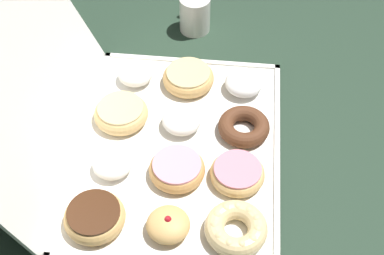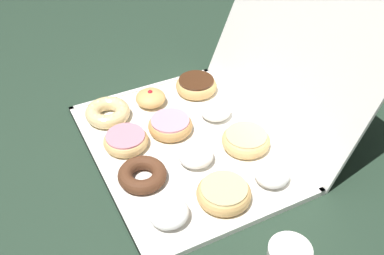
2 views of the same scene
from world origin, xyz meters
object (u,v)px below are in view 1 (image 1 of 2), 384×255
powdered_filled_donut_11 (135,73)px  powdered_filled_donut_9 (112,163)px  donut_box (178,150)px  cruller_donut_0 (236,228)px  pink_frosted_donut_1 (237,173)px  pink_frosted_donut_5 (177,169)px  chocolate_frosted_donut_8 (95,217)px  jelly_filled_donut_4 (168,225)px  powdered_filled_donut_6 (182,120)px  glazed_ring_donut_10 (121,113)px  glazed_ring_donut_7 (187,77)px  chocolate_cake_ring_donut_2 (244,127)px  powdered_filled_donut_3 (244,83)px  coffee_mug (195,12)px

powdered_filled_donut_11 → powdered_filled_donut_9: bearing=179.7°
donut_box → powdered_filled_donut_9: size_ratio=6.79×
cruller_donut_0 → pink_frosted_donut_1: cruller_donut_0 is taller
pink_frosted_donut_5 → chocolate_frosted_donut_8: chocolate_frosted_donut_8 is taller
jelly_filled_donut_4 → chocolate_frosted_donut_8: jelly_filled_donut_4 is taller
powdered_filled_donut_6 → glazed_ring_donut_10: powdered_filled_donut_6 is taller
glazed_ring_donut_7 → chocolate_cake_ring_donut_2: bearing=-134.0°
chocolate_frosted_donut_8 → powdered_filled_donut_9: (0.13, -0.01, -0.00)m
pink_frosted_donut_1 → chocolate_cake_ring_donut_2: bearing=-3.5°
donut_box → jelly_filled_donut_4: jelly_filled_donut_4 is taller
chocolate_frosted_donut_8 → jelly_filled_donut_4: bearing=-91.0°
donut_box → glazed_ring_donut_10: glazed_ring_donut_10 is taller
pink_frosted_donut_5 → glazed_ring_donut_10: size_ratio=0.96×
donut_box → jelly_filled_donut_4: size_ratio=6.78×
cruller_donut_0 → powdered_filled_donut_3: powdered_filled_donut_3 is taller
pink_frosted_donut_1 → powdered_filled_donut_9: size_ratio=1.35×
chocolate_cake_ring_donut_2 → coffee_mug: bearing=21.8°
powdered_filled_donut_3 → glazed_ring_donut_7: size_ratio=0.73×
pink_frosted_donut_5 → powdered_filled_donut_9: size_ratio=1.39×
chocolate_cake_ring_donut_2 → pink_frosted_donut_1: bearing=176.5°
powdered_filled_donut_3 → coffee_mug: coffee_mug is taller
pink_frosted_donut_1 → jelly_filled_donut_4: 0.18m
powdered_filled_donut_6 → powdered_filled_donut_9: size_ratio=1.04×
pink_frosted_donut_1 → powdered_filled_donut_3: powdered_filled_donut_3 is taller
pink_frosted_donut_1 → pink_frosted_donut_5: pink_frosted_donut_5 is taller
chocolate_cake_ring_donut_2 → powdered_filled_donut_6: 0.14m
pink_frosted_donut_1 → powdered_filled_donut_6: (0.13, 0.13, 0.00)m
cruller_donut_0 → coffee_mug: 0.63m
powdered_filled_donut_11 → coffee_mug: coffee_mug is taller
chocolate_frosted_donut_8 → powdered_filled_donut_9: size_ratio=1.42×
jelly_filled_donut_4 → powdered_filled_donut_6: 0.26m
powdered_filled_donut_6 → powdered_filled_donut_11: (0.14, 0.13, -0.00)m
powdered_filled_donut_3 → chocolate_cake_ring_donut_2: bearing=-177.4°
chocolate_cake_ring_donut_2 → powdered_filled_donut_3: powdered_filled_donut_3 is taller
cruller_donut_0 → glazed_ring_donut_7: 0.42m
powdered_filled_donut_11 → cruller_donut_0: bearing=-146.5°
jelly_filled_donut_4 → coffee_mug: size_ratio=0.84×
glazed_ring_donut_10 → powdered_filled_donut_11: 0.13m
pink_frosted_donut_5 → glazed_ring_donut_10: 0.20m
glazed_ring_donut_10 → coffee_mug: 0.38m
chocolate_cake_ring_donut_2 → powdered_filled_donut_11: powdered_filled_donut_11 is taller
powdered_filled_donut_11 → coffee_mug: size_ratio=0.83×
donut_box → coffee_mug: 0.43m
pink_frosted_donut_1 → chocolate_frosted_donut_8: chocolate_frosted_donut_8 is taller
pink_frosted_donut_1 → powdered_filled_donut_3: (0.26, -0.00, 0.00)m
pink_frosted_donut_1 → powdered_filled_donut_6: 0.18m
cruller_donut_0 → glazed_ring_donut_10: bearing=45.6°
jelly_filled_donut_4 → powdered_filled_donut_6: jelly_filled_donut_4 is taller
powdered_filled_donut_9 → coffee_mug: 0.51m
chocolate_frosted_donut_8 → pink_frosted_donut_5: bearing=-47.7°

